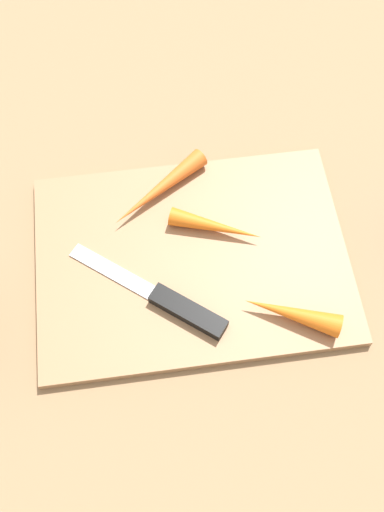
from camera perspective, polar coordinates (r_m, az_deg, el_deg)
ground_plane at (r=0.70m, az=0.00°, el=-0.44°), size 1.40×1.40×0.00m
cutting_board at (r=0.69m, az=0.00°, el=-0.22°), size 0.36×0.26×0.01m
knife at (r=0.66m, az=-1.39°, el=-4.82°), size 0.17×0.14×0.01m
carrot_medium at (r=0.69m, az=2.27°, el=2.85°), size 0.11×0.06×0.02m
carrot_longest at (r=0.72m, az=-3.15°, el=6.45°), size 0.13×0.10×0.02m
carrot_shortest at (r=0.65m, az=9.59°, el=-5.47°), size 0.11×0.07×0.03m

